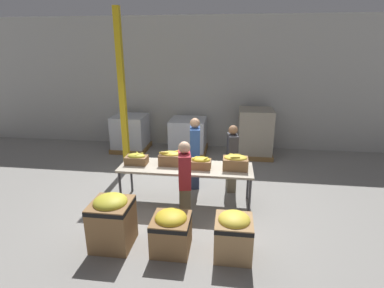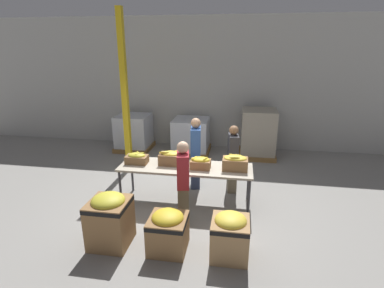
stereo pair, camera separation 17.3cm
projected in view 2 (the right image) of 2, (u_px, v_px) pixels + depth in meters
name	position (u px, v px, depth m)	size (l,w,h in m)	color
ground_plane	(186.00, 202.00, 6.28)	(30.00, 30.00, 0.00)	gray
wall_back	(208.00, 84.00, 9.28)	(16.00, 0.08, 4.00)	#B7B7B2
sorting_table	(186.00, 169.00, 6.04)	(2.67, 0.81, 0.81)	#B2A893
banana_box_0	(137.00, 158.00, 6.16)	(0.45, 0.27, 0.24)	olive
banana_box_1	(171.00, 158.00, 6.11)	(0.47, 0.32, 0.29)	olive
banana_box_2	(200.00, 163.00, 5.90)	(0.40, 0.28, 0.25)	olive
banana_box_3	(235.00, 162.00, 5.84)	(0.49, 0.33, 0.30)	olive
volunteer_0	(233.00, 159.00, 6.58)	(0.26, 0.43, 1.51)	#6B604C
volunteer_1	(183.00, 184.00, 5.34)	(0.29, 0.45, 1.57)	#6B604C
volunteer_2	(196.00, 154.00, 6.76)	(0.27, 0.46, 1.63)	#2D3856
donation_bin_0	(110.00, 218.00, 4.83)	(0.63, 0.63, 0.90)	olive
donation_bin_1	(168.00, 230.00, 4.72)	(0.59, 0.59, 0.68)	olive
donation_bin_2	(230.00, 234.00, 4.56)	(0.57, 0.57, 0.73)	tan
support_pillar	(125.00, 93.00, 7.45)	(0.14, 0.14, 4.00)	gold
pallet_stack_0	(191.00, 136.00, 9.10)	(1.13, 1.13, 1.05)	olive
pallet_stack_1	(258.00, 134.00, 8.72)	(1.05, 1.05, 1.40)	olive
pallet_stack_2	(134.00, 133.00, 9.39)	(1.07, 1.07, 1.10)	olive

